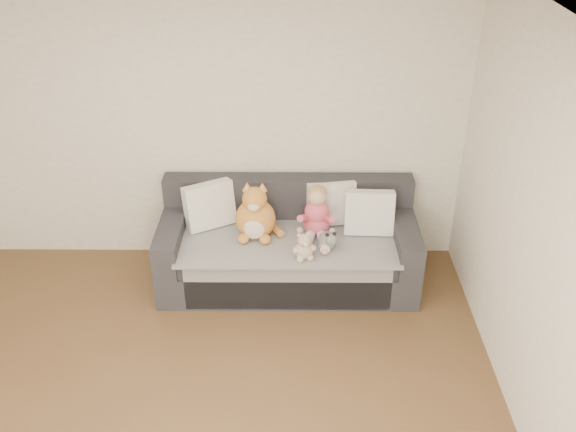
% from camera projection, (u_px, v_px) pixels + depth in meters
% --- Properties ---
extents(room_shell, '(5.00, 5.00, 5.00)m').
position_uv_depth(room_shell, '(163.00, 260.00, 3.71)').
color(room_shell, brown).
rests_on(room_shell, ground).
extents(sofa, '(2.20, 0.94, 0.85)m').
position_uv_depth(sofa, '(288.00, 248.00, 5.62)').
color(sofa, '#28282D').
rests_on(sofa, ground).
extents(cushion_left, '(0.47, 0.38, 0.41)m').
position_uv_depth(cushion_left, '(209.00, 205.00, 5.55)').
color(cushion_left, white).
rests_on(cushion_left, sofa).
extents(cushion_right_back, '(0.45, 0.26, 0.40)m').
position_uv_depth(cushion_right_back, '(331.00, 203.00, 5.60)').
color(cushion_right_back, white).
rests_on(cushion_right_back, sofa).
extents(cushion_right_front, '(0.42, 0.20, 0.40)m').
position_uv_depth(cushion_right_front, '(369.00, 213.00, 5.46)').
color(cushion_right_front, white).
rests_on(cushion_right_front, sofa).
extents(toddler, '(0.33, 0.47, 0.46)m').
position_uv_depth(toddler, '(317.00, 216.00, 5.40)').
color(toddler, '#E24F7B').
rests_on(toddler, sofa).
extents(plush_cat, '(0.42, 0.35, 0.52)m').
position_uv_depth(plush_cat, '(256.00, 216.00, 5.40)').
color(plush_cat, '#B96C29').
rests_on(plush_cat, sofa).
extents(teddy_bear, '(0.19, 0.15, 0.25)m').
position_uv_depth(teddy_bear, '(304.00, 248.00, 5.15)').
color(teddy_bear, '#CBA78D').
rests_on(teddy_bear, sofa).
extents(plush_cow, '(0.15, 0.23, 0.19)m').
position_uv_depth(plush_cow, '(328.00, 240.00, 5.29)').
color(plush_cow, white).
rests_on(plush_cow, sofa).
extents(sippy_cup, '(0.10, 0.07, 0.11)m').
position_uv_depth(sippy_cup, '(304.00, 247.00, 5.24)').
color(sippy_cup, '#7E3797').
rests_on(sippy_cup, sofa).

